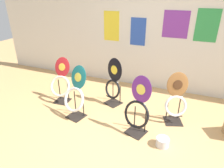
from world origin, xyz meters
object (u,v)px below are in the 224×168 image
object	(u,v)px
toilet_seat_display_woodgrain	(176,100)
toilet_seat_display_teal_sax	(75,95)
paint_can	(163,142)
toilet_seat_display_purple_note	(138,108)
toilet_seat_display_jazz_black	(113,83)
toilet_seat_display_crimson_swirl	(61,83)

from	to	relation	value
toilet_seat_display_woodgrain	toilet_seat_display_teal_sax	world-z (taller)	toilet_seat_display_teal_sax
paint_can	toilet_seat_display_purple_note	bearing A→B (deg)	159.96
toilet_seat_display_jazz_black	toilet_seat_display_crimson_swirl	world-z (taller)	toilet_seat_display_jazz_black
paint_can	toilet_seat_display_teal_sax	bearing A→B (deg)	173.26
toilet_seat_display_jazz_black	paint_can	size ratio (longest dim) A/B	4.84
toilet_seat_display_jazz_black	toilet_seat_display_woodgrain	distance (m)	1.17
toilet_seat_display_woodgrain	toilet_seat_display_purple_note	bearing A→B (deg)	-134.21
toilet_seat_display_woodgrain	toilet_seat_display_crimson_swirl	size ratio (longest dim) A/B	1.01
toilet_seat_display_purple_note	toilet_seat_display_woodgrain	distance (m)	0.71
toilet_seat_display_crimson_swirl	toilet_seat_display_jazz_black	bearing A→B (deg)	17.25
toilet_seat_display_teal_sax	paint_can	distance (m)	1.57
toilet_seat_display_jazz_black	toilet_seat_display_crimson_swirl	size ratio (longest dim) A/B	1.06
toilet_seat_display_woodgrain	toilet_seat_display_teal_sax	bearing A→B (deg)	-163.08
toilet_seat_display_purple_note	toilet_seat_display_teal_sax	size ratio (longest dim) A/B	1.03
paint_can	toilet_seat_display_jazz_black	bearing A→B (deg)	142.62
toilet_seat_display_purple_note	toilet_seat_display_crimson_swirl	distance (m)	1.68
toilet_seat_display_purple_note	toilet_seat_display_teal_sax	distance (m)	1.09
toilet_seat_display_woodgrain	toilet_seat_display_crimson_swirl	bearing A→B (deg)	-176.47
toilet_seat_display_jazz_black	toilet_seat_display_purple_note	world-z (taller)	toilet_seat_display_purple_note
toilet_seat_display_purple_note	toilet_seat_display_teal_sax	world-z (taller)	toilet_seat_display_purple_note
toilet_seat_display_purple_note	paint_can	bearing A→B (deg)	-20.04
toilet_seat_display_teal_sax	toilet_seat_display_jazz_black	bearing A→B (deg)	56.81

